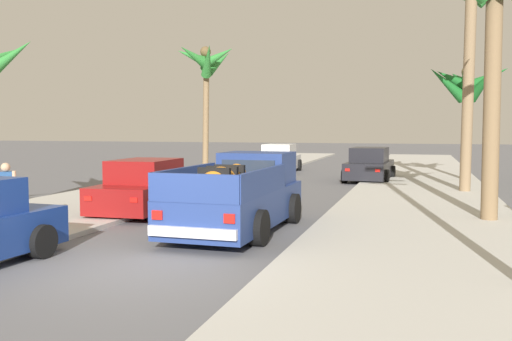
{
  "coord_description": "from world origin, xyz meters",
  "views": [
    {
      "loc": [
        4.82,
        -8.6,
        2.44
      ],
      "look_at": [
        0.3,
        7.03,
        1.2
      ],
      "focal_mm": 39.61,
      "sensor_mm": 36.0,
      "label": 1
    }
  ],
  "objects_px": {
    "car_left_near": "(369,165)",
    "palm_tree_right_mid": "(471,9)",
    "palm_tree_left_back": "(206,67)",
    "pickup_truck": "(239,196)",
    "palm_tree_right_back": "(468,84)",
    "pedestrian": "(6,190)",
    "car_left_mid": "(147,188)",
    "car_right_near": "(279,159)"
  },
  "relations": [
    {
      "from": "car_left_mid",
      "to": "palm_tree_right_mid",
      "type": "distance_m",
      "value": 12.99
    },
    {
      "from": "pickup_truck",
      "to": "palm_tree_left_back",
      "type": "xyz_separation_m",
      "value": [
        -7.36,
        16.9,
        4.98
      ]
    },
    {
      "from": "car_left_near",
      "to": "palm_tree_right_mid",
      "type": "relative_size",
      "value": 0.52
    },
    {
      "from": "pickup_truck",
      "to": "pedestrian",
      "type": "xyz_separation_m",
      "value": [
        -5.56,
        -1.22,
        0.1
      ]
    },
    {
      "from": "pickup_truck",
      "to": "car_right_near",
      "type": "distance_m",
      "value": 17.66
    },
    {
      "from": "pickup_truck",
      "to": "palm_tree_right_mid",
      "type": "distance_m",
      "value": 12.16
    },
    {
      "from": "pickup_truck",
      "to": "car_left_mid",
      "type": "relative_size",
      "value": 1.22
    },
    {
      "from": "car_left_near",
      "to": "palm_tree_left_back",
      "type": "height_order",
      "value": "palm_tree_left_back"
    },
    {
      "from": "car_left_near",
      "to": "palm_tree_left_back",
      "type": "relative_size",
      "value": 0.62
    },
    {
      "from": "car_left_near",
      "to": "car_right_near",
      "type": "xyz_separation_m",
      "value": [
        -5.21,
        3.88,
        0.0
      ]
    },
    {
      "from": "pickup_truck",
      "to": "palm_tree_left_back",
      "type": "bearing_deg",
      "value": 113.52
    },
    {
      "from": "car_left_near",
      "to": "pedestrian",
      "type": "height_order",
      "value": "pedestrian"
    },
    {
      "from": "car_left_near",
      "to": "palm_tree_right_mid",
      "type": "bearing_deg",
      "value": -49.47
    },
    {
      "from": "car_left_near",
      "to": "pickup_truck",
      "type": "bearing_deg",
      "value": -98.07
    },
    {
      "from": "car_right_near",
      "to": "palm_tree_left_back",
      "type": "relative_size",
      "value": 0.62
    },
    {
      "from": "car_left_mid",
      "to": "car_right_near",
      "type": "bearing_deg",
      "value": 89.58
    },
    {
      "from": "palm_tree_left_back",
      "to": "car_left_mid",
      "type": "bearing_deg",
      "value": -75.23
    },
    {
      "from": "car_right_near",
      "to": "palm_tree_left_back",
      "type": "height_order",
      "value": "palm_tree_left_back"
    },
    {
      "from": "palm_tree_left_back",
      "to": "palm_tree_right_back",
      "type": "xyz_separation_m",
      "value": [
        13.48,
        -2.67,
        -1.44
      ]
    },
    {
      "from": "pickup_truck",
      "to": "pedestrian",
      "type": "height_order",
      "value": "pickup_truck"
    },
    {
      "from": "car_left_mid",
      "to": "palm_tree_right_back",
      "type": "xyz_separation_m",
      "value": [
        9.53,
        12.31,
        3.64
      ]
    },
    {
      "from": "car_left_near",
      "to": "car_left_mid",
      "type": "distance_m",
      "value": 12.72
    },
    {
      "from": "car_left_near",
      "to": "palm_tree_right_back",
      "type": "relative_size",
      "value": 0.82
    },
    {
      "from": "car_left_near",
      "to": "palm_tree_right_mid",
      "type": "xyz_separation_m",
      "value": [
        3.82,
        -4.47,
        5.91
      ]
    },
    {
      "from": "pickup_truck",
      "to": "car_right_near",
      "type": "height_order",
      "value": "pickup_truck"
    },
    {
      "from": "car_right_near",
      "to": "pedestrian",
      "type": "height_order",
      "value": "pedestrian"
    },
    {
      "from": "palm_tree_left_back",
      "to": "palm_tree_right_mid",
      "type": "bearing_deg",
      "value": -31.09
    },
    {
      "from": "car_left_near",
      "to": "pedestrian",
      "type": "xyz_separation_m",
      "value": [
        -7.47,
        -14.7,
        0.2
      ]
    },
    {
      "from": "car_left_mid",
      "to": "palm_tree_right_mid",
      "type": "xyz_separation_m",
      "value": [
        9.14,
        7.09,
        5.91
      ]
    },
    {
      "from": "car_left_mid",
      "to": "palm_tree_left_back",
      "type": "height_order",
      "value": "palm_tree_left_back"
    },
    {
      "from": "pickup_truck",
      "to": "pedestrian",
      "type": "bearing_deg",
      "value": -167.58
    },
    {
      "from": "pickup_truck",
      "to": "car_left_near",
      "type": "xyz_separation_m",
      "value": [
        1.91,
        13.48,
        -0.1
      ]
    },
    {
      "from": "palm_tree_right_mid",
      "to": "palm_tree_right_back",
      "type": "relative_size",
      "value": 1.57
    },
    {
      "from": "palm_tree_right_mid",
      "to": "pedestrian",
      "type": "bearing_deg",
      "value": -137.8
    },
    {
      "from": "palm_tree_right_back",
      "to": "pedestrian",
      "type": "distance_m",
      "value": 19.68
    },
    {
      "from": "car_left_mid",
      "to": "palm_tree_right_mid",
      "type": "height_order",
      "value": "palm_tree_right_mid"
    },
    {
      "from": "palm_tree_right_mid",
      "to": "pedestrian",
      "type": "relative_size",
      "value": 5.2
    },
    {
      "from": "pickup_truck",
      "to": "palm_tree_right_back",
      "type": "xyz_separation_m",
      "value": [
        6.12,
        14.24,
        3.54
      ]
    },
    {
      "from": "car_right_near",
      "to": "pickup_truck",
      "type": "bearing_deg",
      "value": -79.24
    },
    {
      "from": "car_right_near",
      "to": "palm_tree_right_mid",
      "type": "relative_size",
      "value": 0.52
    },
    {
      "from": "palm_tree_left_back",
      "to": "car_left_near",
      "type": "bearing_deg",
      "value": -20.28
    },
    {
      "from": "car_left_near",
      "to": "palm_tree_right_mid",
      "type": "height_order",
      "value": "palm_tree_right_mid"
    }
  ]
}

